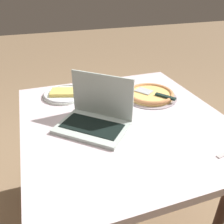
% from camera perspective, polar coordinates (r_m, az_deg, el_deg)
% --- Properties ---
extents(ground_plane, '(12.00, 12.00, 0.00)m').
position_cam_1_polar(ground_plane, '(1.74, 2.25, -23.14)').
color(ground_plane, '#8D7052').
extents(dining_table, '(1.08, 1.01, 0.75)m').
position_cam_1_polar(dining_table, '(1.27, 2.85, -4.42)').
color(dining_table, silver).
rests_on(dining_table, ground_plane).
extents(laptop, '(0.39, 0.39, 0.24)m').
position_cam_1_polar(laptop, '(1.15, -3.93, -1.01)').
color(laptop, '#B0BFB7').
rests_on(laptop, dining_table).
extents(pizza_plate, '(0.26, 0.26, 0.04)m').
position_cam_1_polar(pizza_plate, '(1.48, -10.96, 4.28)').
color(pizza_plate, silver).
rests_on(pizza_plate, dining_table).
extents(pizza_tray, '(0.32, 0.32, 0.04)m').
position_cam_1_polar(pizza_tray, '(1.45, 9.05, 4.14)').
color(pizza_tray, '#A0959F').
rests_on(pizza_tray, dining_table).
extents(drink_cup, '(0.07, 0.07, 0.11)m').
position_cam_1_polar(drink_cup, '(1.38, -2.02, 4.84)').
color(drink_cup, '#2860B3').
rests_on(drink_cup, dining_table).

